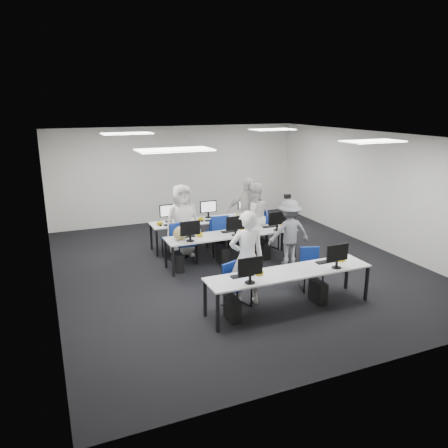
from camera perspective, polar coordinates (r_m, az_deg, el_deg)
name	(u,v)px	position (r m, az deg, el deg)	size (l,w,h in m)	color
room	(236,203)	(9.92, 1.57, 2.72)	(9.00, 9.02, 3.00)	black
ceiling_panels	(236,137)	(9.69, 1.64, 11.30)	(5.20, 4.60, 0.02)	white
desk_front	(290,274)	(8.14, 8.57, -6.47)	(3.20, 0.70, 0.73)	silver
desk_mid	(232,235)	(10.31, 1.08, -1.49)	(3.20, 0.70, 0.73)	silver
desk_back	(211,221)	(11.55, -1.73, 0.41)	(3.20, 0.70, 0.73)	silver
equipment_front	(280,292)	(8.16, 7.38, -8.83)	(2.51, 0.41, 1.19)	#0C38A8
equipment_mid	(225,249)	(10.32, 0.14, -3.35)	(2.91, 0.41, 1.19)	white
equipment_back	(217,232)	(11.72, -0.88, -0.99)	(2.91, 0.41, 1.19)	white
chair_0	(236,293)	(8.29, 1.61, -9.03)	(0.54, 0.56, 0.83)	navy
chair_1	(311,276)	(9.21, 11.26, -6.71)	(0.53, 0.56, 0.84)	navy
chair_2	(187,250)	(10.53, -4.90, -3.42)	(0.52, 0.55, 0.91)	navy
chair_3	(219,244)	(11.00, -0.67, -2.58)	(0.50, 0.53, 0.87)	navy
chair_4	(266,238)	(11.43, 5.49, -1.77)	(0.58, 0.62, 0.98)	navy
chair_5	(174,246)	(10.85, -6.52, -2.87)	(0.54, 0.58, 0.92)	navy
chair_6	(218,240)	(11.21, -0.82, -2.04)	(0.52, 0.56, 0.99)	navy
chair_7	(257,237)	(11.52, 4.30, -1.75)	(0.48, 0.51, 0.88)	navy
handbag	(181,233)	(9.83, -5.69, -1.17)	(0.38, 0.24, 0.31)	olive
student_0	(247,258)	(8.17, 2.98, -4.46)	(0.67, 0.44, 1.83)	silver
student_1	(253,217)	(11.19, 3.86, 0.93)	(0.86, 0.67, 1.76)	silver
student_2	(182,221)	(10.77, -5.45, 0.42)	(0.88, 0.57, 1.81)	silver
student_3	(247,213)	(11.39, 3.03, 1.46)	(1.09, 0.45, 1.86)	silver
photographer	(289,232)	(10.31, 8.52, -1.10)	(1.01, 0.58, 1.56)	slate
dslr_camera	(287,196)	(10.26, 8.28, 3.63)	(0.14, 0.18, 0.10)	black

